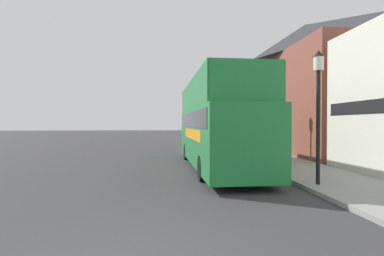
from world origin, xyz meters
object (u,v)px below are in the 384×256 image
(parked_car_ahead_of_bus, at_px, (206,142))
(tour_bus, at_px, (216,130))
(lamp_post_second, at_px, (252,100))
(lamp_post_third, at_px, (226,105))
(lamp_post_nearest, at_px, (318,91))

(parked_car_ahead_of_bus, bearing_deg, tour_bus, -91.95)
(lamp_post_second, distance_m, lamp_post_third, 7.58)
(tour_bus, xyz_separation_m, lamp_post_third, (2.69, 10.15, 1.86))
(tour_bus, bearing_deg, lamp_post_nearest, -63.63)
(tour_bus, bearing_deg, lamp_post_third, 74.41)
(parked_car_ahead_of_bus, distance_m, lamp_post_second, 7.40)
(parked_car_ahead_of_bus, bearing_deg, lamp_post_second, -71.96)
(parked_car_ahead_of_bus, height_order, lamp_post_nearest, lamp_post_nearest)
(lamp_post_nearest, relative_size, lamp_post_third, 0.85)
(parked_car_ahead_of_bus, bearing_deg, lamp_post_nearest, -79.74)
(lamp_post_nearest, relative_size, lamp_post_second, 0.90)
(tour_bus, xyz_separation_m, lamp_post_second, (2.59, 2.57, 1.67))
(lamp_post_nearest, bearing_deg, tour_bus, 117.12)
(tour_bus, xyz_separation_m, parked_car_ahead_of_bus, (0.87, 9.19, -1.15))
(tour_bus, bearing_deg, parked_car_ahead_of_bus, 83.86)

